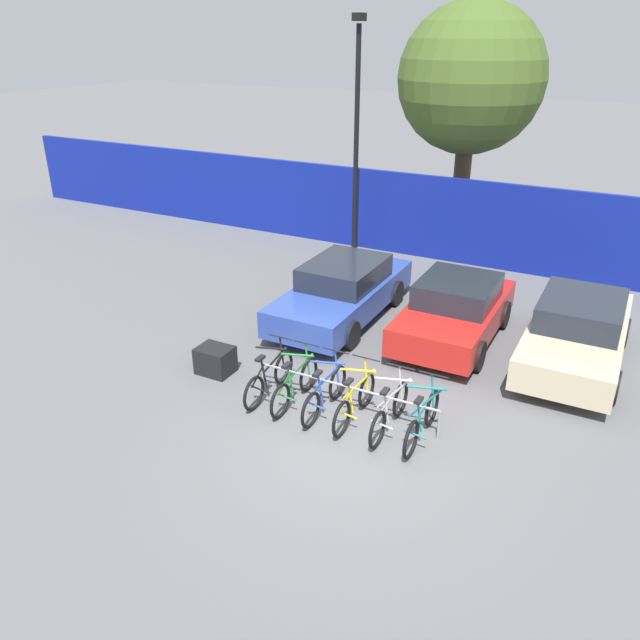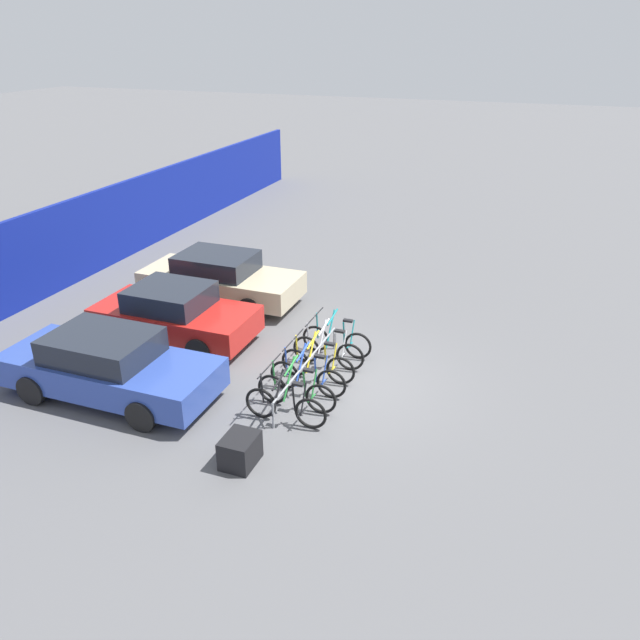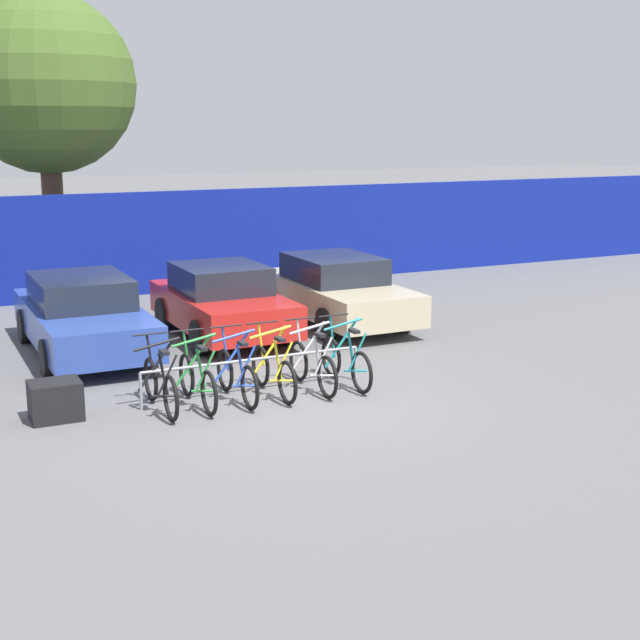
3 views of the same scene
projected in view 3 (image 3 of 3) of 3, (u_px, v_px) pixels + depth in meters
name	position (u px, v px, depth m)	size (l,w,h in m)	color
ground_plane	(297.00, 403.00, 13.23)	(120.00, 120.00, 0.00)	#59595B
hoarding_wall	(134.00, 244.00, 21.32)	(36.00, 0.16, 2.47)	navy
bike_rack	(254.00, 364.00, 13.54)	(3.55, 0.04, 0.57)	gray
bicycle_black	(160.00, 385.00, 12.79)	(0.68, 1.71, 1.05)	black
bicycle_green	(197.00, 380.00, 13.03)	(0.68, 1.71, 1.05)	black
bicycle_blue	(237.00, 375.00, 13.29)	(0.68, 1.71, 1.05)	black
bicycle_yellow	(273.00, 371.00, 13.54)	(0.68, 1.71, 1.05)	black
bicycle_silver	(312.00, 366.00, 13.82)	(0.68, 1.71, 1.05)	black
bicycle_teal	(346.00, 361.00, 14.07)	(0.68, 1.71, 1.05)	black
car_blue	(83.00, 316.00, 15.94)	(1.91, 4.57, 1.40)	#2D479E
car_red	(222.00, 302.00, 17.21)	(1.91, 3.92, 1.40)	red
car_beige	(336.00, 290.00, 18.40)	(1.91, 4.43, 1.40)	#C1B28E
cargo_crate	(55.00, 400.00, 12.42)	(0.70, 0.56, 0.55)	black
tree_behind_hoarding	(46.00, 85.00, 21.45)	(4.32, 4.32, 7.16)	brown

